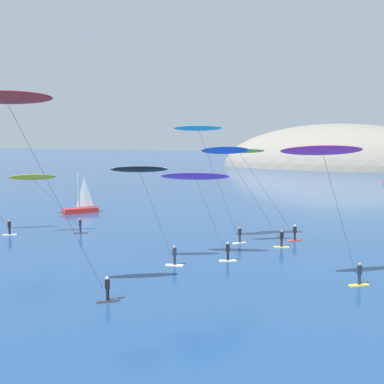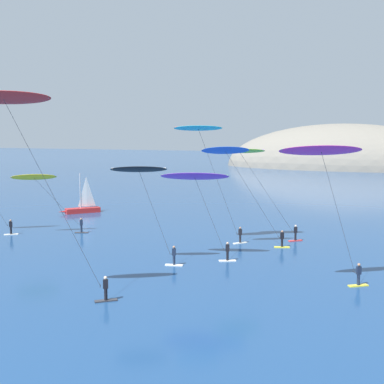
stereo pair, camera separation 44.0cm
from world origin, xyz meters
name	(u,v)px [view 1 (the left image)]	position (x,y,z in m)	size (l,w,h in m)	color
sailboat_near	(79,209)	(-21.41, 43.12, 0.64)	(4.48, 5.24, 5.70)	#B22323
kitesurfer_blue	(231,159)	(5.42, 30.99, 8.75)	(7.89, 5.44, 10.02)	yellow
kitesurfer_lime	(243,157)	(5.40, 34.87, 8.80)	(8.78, 5.22, 9.73)	red
kitesurfer_cyan	(202,137)	(2.29, 31.33, 10.80)	(6.46, 5.66, 11.99)	silver
kitesurfer_yellow	(37,182)	(-16.07, 28.87, 5.87)	(6.85, 5.49, 6.87)	#2D2D33
kitesurfer_red	(12,112)	(-1.83, 10.78, 12.44)	(8.42, 6.15, 13.75)	#2D2D33
kitesurfer_purple	(197,181)	(4.12, 25.89, 7.04)	(6.55, 3.53, 7.91)	silver
kitesurfer_magenta	(325,159)	(15.36, 22.26, 9.35)	(6.29, 5.10, 10.39)	yellow
kitesurfer_black	(143,178)	(0.71, 22.41, 7.47)	(5.70, 3.37, 8.55)	silver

